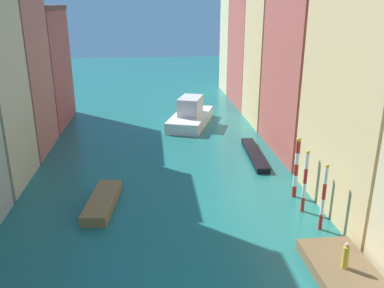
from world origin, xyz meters
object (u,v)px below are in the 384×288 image
at_px(person_on_dock, 346,256).
at_px(vaporetto_white, 190,115).
at_px(mooring_pole_2, 296,167).
at_px(mooring_pole_0, 324,197).
at_px(motorboat_0, 102,202).
at_px(mooring_pole_1, 305,181).
at_px(gondola_black, 255,154).
at_px(waterfront_dock, 340,267).

bearing_deg(person_on_dock, vaporetto_white, 100.21).
bearing_deg(mooring_pole_2, person_on_dock, -93.83).
height_order(person_on_dock, mooring_pole_0, mooring_pole_0).
distance_m(mooring_pole_2, motorboat_0, 14.82).
distance_m(person_on_dock, mooring_pole_1, 7.57).
bearing_deg(gondola_black, mooring_pole_2, -83.77).
distance_m(mooring_pole_1, mooring_pole_2, 2.34).
bearing_deg(mooring_pole_1, person_on_dock, -93.54).
height_order(waterfront_dock, mooring_pole_2, mooring_pole_2).
distance_m(waterfront_dock, gondola_black, 18.03).
bearing_deg(vaporetto_white, waterfront_dock, -79.58).
xyz_separation_m(mooring_pole_0, vaporetto_white, (-6.21, 25.31, -1.22)).
distance_m(mooring_pole_2, gondola_black, 9.01).
relative_size(vaporetto_white, motorboat_0, 1.61).
bearing_deg(vaporetto_white, gondola_black, -66.34).
relative_size(vaporetto_white, gondola_black, 1.20).
bearing_deg(gondola_black, motorboat_0, -147.42).
bearing_deg(mooring_pole_2, waterfront_dock, -93.83).
height_order(mooring_pole_0, gondola_black, mooring_pole_0).
bearing_deg(mooring_pole_1, waterfront_dock, -93.52).
height_order(person_on_dock, motorboat_0, person_on_dock).
bearing_deg(mooring_pole_0, vaporetto_white, 103.79).
bearing_deg(vaporetto_white, person_on_dock, -79.79).
relative_size(person_on_dock, mooring_pole_0, 0.33).
bearing_deg(vaporetto_white, motorboat_0, -112.60).
xyz_separation_m(person_on_dock, mooring_pole_2, (0.66, 9.82, 1.09)).
xyz_separation_m(waterfront_dock, mooring_pole_2, (0.63, 9.35, 2.15)).
bearing_deg(mooring_pole_0, mooring_pole_2, 91.19).
bearing_deg(mooring_pole_2, vaporetto_white, 106.63).
relative_size(person_on_dock, vaporetto_white, 0.15).
bearing_deg(vaporetto_white, mooring_pole_0, -76.21).
xyz_separation_m(waterfront_dock, vaporetto_white, (-5.48, 29.82, 0.83)).
bearing_deg(mooring_pole_2, mooring_pole_0, -88.81).
distance_m(person_on_dock, motorboat_0, 17.09).
height_order(mooring_pole_1, mooring_pole_2, mooring_pole_2).
relative_size(mooring_pole_1, vaporetto_white, 0.46).
height_order(vaporetto_white, motorboat_0, vaporetto_white).
relative_size(person_on_dock, motorboat_0, 0.24).
bearing_deg(motorboat_0, mooring_pole_1, -8.82).
distance_m(mooring_pole_0, gondola_black, 13.73).
distance_m(waterfront_dock, person_on_dock, 1.16).
xyz_separation_m(waterfront_dock, person_on_dock, (-0.03, -0.47, 1.06)).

